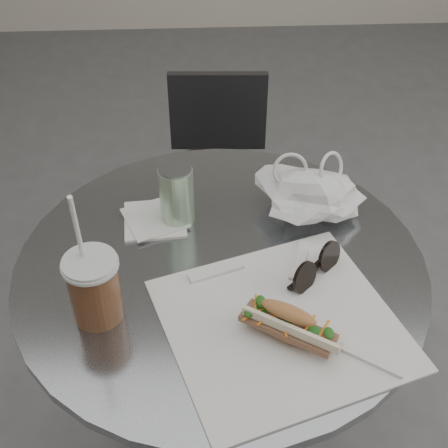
{
  "coord_description": "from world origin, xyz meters",
  "views": [
    {
      "loc": [
        -0.03,
        -0.63,
        1.54
      ],
      "look_at": [
        0.01,
        0.25,
        0.79
      ],
      "focal_mm": 50.0,
      "sensor_mm": 36.0,
      "label": 1
    }
  ],
  "objects_px": {
    "chair_far": "(218,207)",
    "drink_can": "(177,195)",
    "sunglasses": "(316,268)",
    "banh_mi": "(288,324)",
    "iced_coffee": "(94,287)",
    "cafe_table": "(221,356)"
  },
  "relations": [
    {
      "from": "cafe_table",
      "to": "iced_coffee",
      "type": "height_order",
      "value": "iced_coffee"
    },
    {
      "from": "chair_far",
      "to": "banh_mi",
      "type": "xyz_separation_m",
      "value": [
        0.08,
        -0.87,
        0.46
      ]
    },
    {
      "from": "chair_far",
      "to": "drink_can",
      "type": "bearing_deg",
      "value": 82.48
    },
    {
      "from": "banh_mi",
      "to": "chair_far",
      "type": "bearing_deg",
      "value": 127.62
    },
    {
      "from": "drink_can",
      "to": "cafe_table",
      "type": "bearing_deg",
      "value": -58.27
    },
    {
      "from": "banh_mi",
      "to": "sunglasses",
      "type": "relative_size",
      "value": 1.81
    },
    {
      "from": "sunglasses",
      "to": "chair_far",
      "type": "bearing_deg",
      "value": 57.15
    },
    {
      "from": "chair_far",
      "to": "drink_can",
      "type": "relative_size",
      "value": 5.54
    },
    {
      "from": "iced_coffee",
      "to": "cafe_table",
      "type": "bearing_deg",
      "value": 27.89
    },
    {
      "from": "banh_mi",
      "to": "sunglasses",
      "type": "xyz_separation_m",
      "value": [
        0.07,
        0.14,
        -0.01
      ]
    },
    {
      "from": "drink_can",
      "to": "sunglasses",
      "type": "bearing_deg",
      "value": -34.85
    },
    {
      "from": "banh_mi",
      "to": "drink_can",
      "type": "height_order",
      "value": "drink_can"
    },
    {
      "from": "cafe_table",
      "to": "iced_coffee",
      "type": "relative_size",
      "value": 2.83
    },
    {
      "from": "cafe_table",
      "to": "sunglasses",
      "type": "distance_m",
      "value": 0.34
    },
    {
      "from": "cafe_table",
      "to": "banh_mi",
      "type": "distance_m",
      "value": 0.37
    },
    {
      "from": "chair_far",
      "to": "banh_mi",
      "type": "relative_size",
      "value": 3.52
    },
    {
      "from": "cafe_table",
      "to": "chair_far",
      "type": "bearing_deg",
      "value": 88.13
    },
    {
      "from": "banh_mi",
      "to": "drink_can",
      "type": "relative_size",
      "value": 1.58
    },
    {
      "from": "chair_far",
      "to": "sunglasses",
      "type": "xyz_separation_m",
      "value": [
        0.15,
        -0.73,
        0.45
      ]
    },
    {
      "from": "banh_mi",
      "to": "iced_coffee",
      "type": "distance_m",
      "value": 0.32
    },
    {
      "from": "sunglasses",
      "to": "drink_can",
      "type": "height_order",
      "value": "drink_can"
    },
    {
      "from": "cafe_table",
      "to": "banh_mi",
      "type": "bearing_deg",
      "value": -61.08
    }
  ]
}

